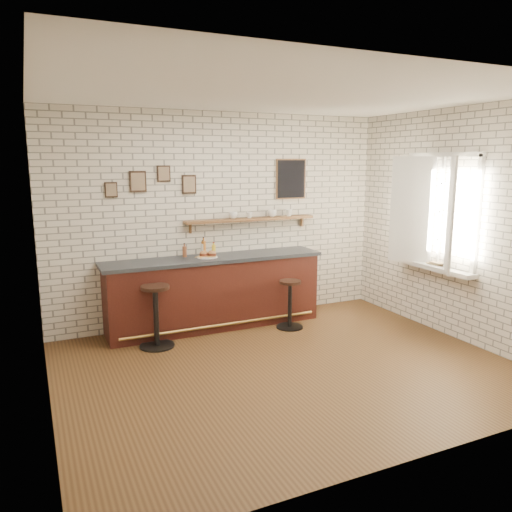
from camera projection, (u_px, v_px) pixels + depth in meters
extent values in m
plane|color=brown|center=(287.00, 367.00, 5.69)|extent=(5.00, 5.00, 0.00)
cube|color=#401711|center=(215.00, 294.00, 7.02)|extent=(3.00, 0.58, 0.96)
cube|color=#2D333A|center=(214.00, 259.00, 6.92)|extent=(3.10, 0.62, 0.05)
cylinder|color=olive|center=(223.00, 325.00, 6.80)|extent=(2.79, 0.04, 0.04)
cylinder|color=white|center=(207.00, 257.00, 6.86)|extent=(0.28, 0.28, 0.01)
cylinder|color=#E7AF51|center=(210.00, 256.00, 6.90)|extent=(0.05, 0.05, 0.00)
cylinder|color=#E7AF51|center=(209.00, 257.00, 6.86)|extent=(0.05, 0.05, 0.00)
cylinder|color=#E7AF51|center=(199.00, 256.00, 6.88)|extent=(0.06, 0.06, 0.00)
cylinder|color=#E7AF51|center=(209.00, 256.00, 6.92)|extent=(0.06, 0.06, 0.00)
cylinder|color=#E7AF51|center=(201.00, 258.00, 6.79)|extent=(0.06, 0.06, 0.00)
cylinder|color=#E7AF51|center=(211.00, 256.00, 6.90)|extent=(0.04, 0.04, 0.00)
cylinder|color=#E7AF51|center=(208.00, 257.00, 6.81)|extent=(0.05, 0.05, 0.00)
cylinder|color=#E7AF51|center=(201.00, 258.00, 6.77)|extent=(0.04, 0.04, 0.00)
cylinder|color=#E7AF51|center=(196.00, 257.00, 6.81)|extent=(0.05, 0.05, 0.00)
cylinder|color=#E7AF51|center=(211.00, 257.00, 6.84)|extent=(0.06, 0.06, 0.00)
cylinder|color=#E7AF51|center=(200.00, 257.00, 6.84)|extent=(0.04, 0.04, 0.00)
cylinder|color=#E7AF51|center=(209.00, 257.00, 6.85)|extent=(0.05, 0.05, 0.00)
cylinder|color=#E7AF51|center=(210.00, 256.00, 6.91)|extent=(0.05, 0.05, 0.00)
cylinder|color=#E7AF51|center=(210.00, 257.00, 6.86)|extent=(0.05, 0.05, 0.00)
cylinder|color=brown|center=(185.00, 252.00, 6.89)|extent=(0.06, 0.06, 0.15)
cylinder|color=brown|center=(184.00, 245.00, 6.88)|extent=(0.02, 0.02, 0.03)
cylinder|color=black|center=(184.00, 244.00, 6.87)|extent=(0.02, 0.02, 0.01)
cylinder|color=silver|center=(203.00, 250.00, 7.00)|extent=(0.06, 0.06, 0.17)
cylinder|color=silver|center=(203.00, 242.00, 6.98)|extent=(0.02, 0.02, 0.04)
cylinder|color=black|center=(203.00, 241.00, 6.98)|extent=(0.02, 0.02, 0.01)
cylinder|color=#A05719|center=(204.00, 248.00, 7.00)|extent=(0.06, 0.06, 0.20)
cylinder|color=#A05719|center=(204.00, 239.00, 6.98)|extent=(0.02, 0.02, 0.05)
cylinder|color=black|center=(203.00, 237.00, 6.97)|extent=(0.03, 0.03, 0.01)
cylinder|color=yellow|center=(214.00, 250.00, 7.07)|extent=(0.06, 0.06, 0.14)
cylinder|color=yellow|center=(214.00, 244.00, 7.05)|extent=(0.03, 0.03, 0.03)
cylinder|color=maroon|center=(214.00, 243.00, 7.05)|extent=(0.03, 0.03, 0.01)
cylinder|color=black|center=(157.00, 346.00, 6.33)|extent=(0.44, 0.44, 0.02)
cylinder|color=black|center=(156.00, 317.00, 6.26)|extent=(0.07, 0.07, 0.73)
cylinder|color=black|center=(155.00, 287.00, 6.19)|extent=(0.47, 0.47, 0.04)
cylinder|color=black|center=(290.00, 327.00, 7.06)|extent=(0.38, 0.38, 0.02)
cylinder|color=black|center=(290.00, 305.00, 7.00)|extent=(0.06, 0.06, 0.63)
cylinder|color=black|center=(290.00, 282.00, 6.93)|extent=(0.35, 0.35, 0.04)
cube|color=brown|center=(251.00, 219.00, 7.28)|extent=(2.00, 0.18, 0.04)
cube|color=brown|center=(190.00, 228.00, 6.98)|extent=(0.03, 0.04, 0.16)
cube|color=brown|center=(302.00, 221.00, 7.72)|extent=(0.03, 0.04, 0.16)
imported|color=white|center=(233.00, 215.00, 7.15)|extent=(0.18, 0.18, 0.10)
imported|color=white|center=(249.00, 215.00, 7.25)|extent=(0.13, 0.13, 0.09)
imported|color=white|center=(272.00, 213.00, 7.40)|extent=(0.15, 0.15, 0.11)
imported|color=white|center=(289.00, 213.00, 7.52)|extent=(0.14, 0.14, 0.10)
cube|color=black|center=(138.00, 182.00, 6.58)|extent=(0.22, 0.02, 0.28)
cube|color=black|center=(164.00, 174.00, 6.71)|extent=(0.18, 0.02, 0.22)
cube|color=black|center=(189.00, 184.00, 6.88)|extent=(0.20, 0.02, 0.26)
cube|color=black|center=(111.00, 190.00, 6.46)|extent=(0.16, 0.02, 0.20)
cube|color=black|center=(291.00, 179.00, 7.53)|extent=(0.46, 0.02, 0.56)
cube|color=white|center=(433.00, 267.00, 6.78)|extent=(0.20, 1.35, 0.06)
cube|color=white|center=(445.00, 155.00, 6.52)|extent=(0.05, 1.30, 0.06)
cube|color=white|center=(437.00, 267.00, 6.81)|extent=(0.05, 1.30, 0.06)
cube|color=white|center=(477.00, 216.00, 6.13)|extent=(0.05, 0.06, 1.50)
cube|color=white|center=(410.00, 208.00, 7.20)|extent=(0.05, 0.06, 1.50)
cube|color=white|center=(450.00, 214.00, 6.34)|extent=(0.40, 0.46, 1.46)
cube|color=white|center=(416.00, 210.00, 6.87)|extent=(0.40, 0.46, 1.46)
imported|color=tan|center=(433.00, 264.00, 6.74)|extent=(0.22, 0.27, 0.02)
imported|color=tan|center=(435.00, 263.00, 6.72)|extent=(0.16, 0.21, 0.02)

